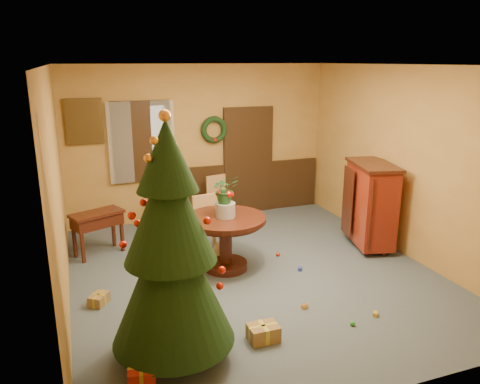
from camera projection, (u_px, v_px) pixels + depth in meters
name	position (u px, v px, depth m)	size (l,w,h in m)	color
room_envelope	(212.00, 160.00, 8.94)	(5.50, 5.50, 5.50)	#3D4B59
dining_table	(226.00, 233.00, 6.74)	(1.17, 1.17, 0.80)	black
urn	(225.00, 210.00, 6.64)	(0.28, 0.28, 0.21)	slate
centerpiece_plant	(225.00, 189.00, 6.56)	(0.36, 0.31, 0.40)	#1E4C23
chair_near	(207.00, 222.00, 7.39)	(0.46, 0.46, 0.92)	#A27A41
chair_far	(213.00, 196.00, 8.83)	(0.47, 0.47, 0.91)	#A27A41
guitar	(222.00, 237.00, 7.07)	(0.32, 0.15, 0.75)	white
plant_stand	(176.00, 210.00, 8.00)	(0.30, 0.30, 0.78)	black
stand_plant	(175.00, 182.00, 7.86)	(0.23, 0.19, 0.42)	#19471E
christmas_tree	(171.00, 249.00, 4.50)	(1.23, 1.23, 2.54)	#382111
writing_desk	(97.00, 223.00, 7.26)	(0.87, 0.66, 0.70)	black
sideboard	(371.00, 203.00, 7.52)	(0.82, 1.20, 1.40)	#4E0F09
gift_a	(263.00, 333.00, 5.11)	(0.34, 0.25, 0.18)	brown
gift_b	(142.00, 379.00, 4.31)	(0.28, 0.28, 0.25)	#A31E15
gift_c	(99.00, 299.00, 5.86)	(0.29, 0.31, 0.14)	brown
gift_d	(195.00, 307.00, 5.69)	(0.36, 0.18, 0.13)	#A31E15
toy_a	(300.00, 269.00, 6.82)	(0.08, 0.05, 0.05)	#24339D
toy_b	(352.00, 323.00, 5.39)	(0.06, 0.06, 0.06)	green
toy_c	(375.00, 314.00, 5.61)	(0.08, 0.05, 0.05)	gold
toy_d	(278.00, 254.00, 7.31)	(0.06, 0.06, 0.06)	red
toy_e	(305.00, 307.00, 5.77)	(0.08, 0.05, 0.05)	orange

